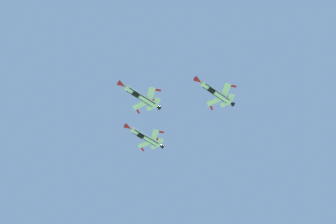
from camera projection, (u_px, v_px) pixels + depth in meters
fighter_jet_lead at (140, 96)px, 154.26m from camera, size 12.05×13.28×4.53m
fighter_jet_left_wing at (215, 92)px, 151.71m from camera, size 12.06×13.28×4.48m
fighter_jet_right_wing at (145, 137)px, 168.28m from camera, size 12.11×13.28×4.38m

